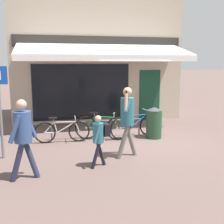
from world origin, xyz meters
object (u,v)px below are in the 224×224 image
object	(u,v)px
bicycle_silver	(62,131)
pedestrian_second_adult	(23,131)
litter_bin	(154,123)
parking_sign	(0,101)
bicycle_green	(102,127)
pedestrian_child	(99,135)
bicycle_blue	(135,125)
pedestrian_adult	(127,114)

from	to	relation	value
bicycle_silver	pedestrian_second_adult	bearing A→B (deg)	-106.30
litter_bin	parking_sign	xyz separation A→B (m)	(-4.46, -0.97, 0.95)
bicycle_silver	bicycle_green	xyz separation A→B (m)	(1.24, 0.08, 0.04)
bicycle_green	pedestrian_child	bearing A→B (deg)	-82.80
bicycle_green	bicycle_blue	xyz separation A→B (m)	(1.11, -0.01, 0.01)
litter_bin	pedestrian_second_adult	bearing A→B (deg)	-147.15
bicycle_green	bicycle_silver	bearing A→B (deg)	-157.06
bicycle_green	pedestrian_adult	xyz separation A→B (m)	(0.31, -1.80, 0.73)
pedestrian_adult	parking_sign	size ratio (longest dim) A/B	0.76
litter_bin	parking_sign	bearing A→B (deg)	-167.77
bicycle_silver	bicycle_blue	distance (m)	2.35
bicycle_blue	pedestrian_adult	bearing A→B (deg)	-129.38
bicycle_silver	bicycle_green	distance (m)	1.24
bicycle_green	pedestrian_adult	bearing A→B (deg)	-60.71
pedestrian_adult	parking_sign	distance (m)	3.18
bicycle_blue	litter_bin	world-z (taller)	litter_bin
bicycle_silver	pedestrian_second_adult	distance (m)	2.84
bicycle_green	bicycle_blue	world-z (taller)	bicycle_green
pedestrian_child	pedestrian_second_adult	size ratio (longest dim) A/B	0.73
bicycle_silver	bicycle_blue	xyz separation A→B (m)	(2.35, 0.07, 0.04)
pedestrian_adult	litter_bin	xyz separation A→B (m)	(1.36, 1.59, -0.61)
bicycle_blue	bicycle_green	bearing A→B (deg)	164.23
bicycle_silver	litter_bin	xyz separation A→B (m)	(2.92, -0.14, 0.15)
pedestrian_second_adult	pedestrian_child	bearing A→B (deg)	-156.40
bicycle_green	pedestrian_child	size ratio (longest dim) A/B	1.35
bicycle_blue	pedestrian_second_adult	world-z (taller)	pedestrian_second_adult
pedestrian_second_adult	bicycle_silver	bearing A→B (deg)	-97.99
bicycle_green	pedestrian_child	distance (m)	2.41
bicycle_blue	litter_bin	distance (m)	0.61
pedestrian_adult	pedestrian_child	bearing A→B (deg)	33.82
pedestrian_adult	pedestrian_child	world-z (taller)	pedestrian_adult
bicycle_blue	pedestrian_child	xyz separation A→B (m)	(-1.61, -2.31, 0.37)
pedestrian_child	bicycle_green	bearing A→B (deg)	-109.66
parking_sign	bicycle_silver	bearing A→B (deg)	35.49
bicycle_green	pedestrian_second_adult	bearing A→B (deg)	-109.31
bicycle_blue	pedestrian_child	world-z (taller)	pedestrian_child
pedestrian_adult	pedestrian_second_adult	bearing A→B (deg)	20.86
bicycle_green	bicycle_blue	bearing A→B (deg)	18.99
bicycle_silver	pedestrian_adult	xyz separation A→B (m)	(1.55, -1.72, 0.76)
pedestrian_child	parking_sign	world-z (taller)	parking_sign
pedestrian_child	parking_sign	size ratio (longest dim) A/B	0.52
bicycle_silver	parking_sign	world-z (taller)	parking_sign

